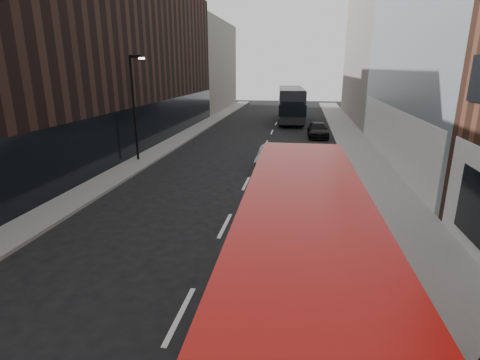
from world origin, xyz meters
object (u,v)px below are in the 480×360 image
at_px(street_lamp, 135,101).
at_px(grey_bus, 291,104).
at_px(red_bus, 302,288).
at_px(car_b, 270,157).
at_px(car_c, 318,130).
at_px(car_a, 317,172).

distance_m(street_lamp, grey_bus, 24.31).
distance_m(street_lamp, red_bus, 21.21).
xyz_separation_m(red_bus, grey_bus, (-1.56, 39.97, -0.17)).
height_order(red_bus, car_b, red_bus).
height_order(grey_bus, car_c, grey_bus).
distance_m(car_b, car_c, 12.37).
bearing_deg(car_c, street_lamp, -138.71).
bearing_deg(grey_bus, car_c, -77.68).
xyz_separation_m(street_lamp, car_b, (9.24, 0.00, -3.51)).
bearing_deg(car_b, grey_bus, 93.75).
height_order(red_bus, grey_bus, red_bus).
bearing_deg(red_bus, car_a, 85.33).
xyz_separation_m(red_bus, car_b, (-2.11, 17.82, -1.65)).
bearing_deg(car_b, red_bus, -78.08).
height_order(street_lamp, red_bus, street_lamp).
bearing_deg(street_lamp, car_a, -14.28).
height_order(street_lamp, car_a, street_lamp).
height_order(red_bus, car_a, red_bus).
xyz_separation_m(grey_bus, car_b, (-0.55, -22.15, -1.48)).
distance_m(red_bus, car_c, 29.76).
height_order(car_b, car_c, car_c).
relative_size(red_bus, grey_bus, 0.83).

